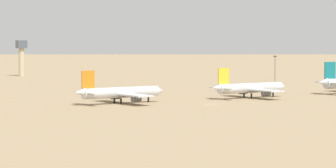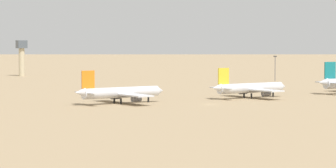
{
  "view_description": "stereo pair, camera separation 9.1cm",
  "coord_description": "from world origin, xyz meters",
  "px_view_note": "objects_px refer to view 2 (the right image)",
  "views": [
    {
      "loc": [
        -146.08,
        -245.53,
        23.21
      ],
      "look_at": [
        -5.36,
        18.81,
        6.0
      ],
      "focal_mm": 92.77,
      "sensor_mm": 36.0,
      "label": 1
    },
    {
      "loc": [
        -145.99,
        -245.58,
        23.21
      ],
      "look_at": [
        -5.36,
        18.81,
        6.0
      ],
      "focal_mm": 92.77,
      "sensor_mm": 36.0,
      "label": 2
    }
  ],
  "objects_px": {
    "parked_jet_orange_2": "(120,93)",
    "parked_jet_yellow_3": "(250,88)",
    "light_pole_west": "(275,66)",
    "control_tower": "(22,55)"
  },
  "relations": [
    {
      "from": "light_pole_west",
      "to": "parked_jet_orange_2",
      "type": "bearing_deg",
      "value": -144.35
    },
    {
      "from": "parked_jet_yellow_3",
      "to": "parked_jet_orange_2",
      "type": "bearing_deg",
      "value": 174.88
    },
    {
      "from": "parked_jet_orange_2",
      "to": "parked_jet_yellow_3",
      "type": "relative_size",
      "value": 1.01
    },
    {
      "from": "parked_jet_orange_2",
      "to": "parked_jet_yellow_3",
      "type": "height_order",
      "value": "parked_jet_orange_2"
    },
    {
      "from": "parked_jet_yellow_3",
      "to": "control_tower",
      "type": "bearing_deg",
      "value": 89.77
    },
    {
      "from": "parked_jet_orange_2",
      "to": "parked_jet_yellow_3",
      "type": "xyz_separation_m",
      "value": [
        52.17,
        0.65,
        -0.04
      ]
    },
    {
      "from": "parked_jet_orange_2",
      "to": "parked_jet_yellow_3",
      "type": "bearing_deg",
      "value": -5.46
    },
    {
      "from": "control_tower",
      "to": "light_pole_west",
      "type": "bearing_deg",
      "value": -49.45
    },
    {
      "from": "parked_jet_yellow_3",
      "to": "control_tower",
      "type": "distance_m",
      "value": 200.81
    },
    {
      "from": "light_pole_west",
      "to": "control_tower",
      "type": "bearing_deg",
      "value": 130.55
    }
  ]
}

